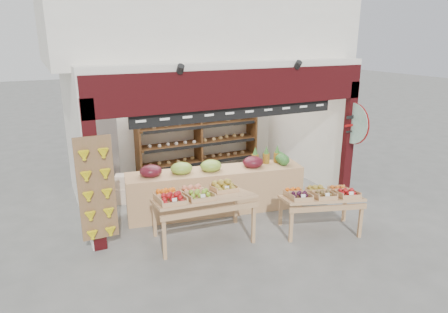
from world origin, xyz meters
TOP-DOWN VIEW (x-y plane):
  - ground at (0.00, 0.00)m, footprint 60.00×60.00m
  - shop_structure at (0.00, 1.61)m, footprint 6.36×5.12m
  - banana_board at (-2.73, -1.17)m, footprint 0.60×0.15m
  - gift_sign at (2.75, -1.15)m, footprint 0.04×0.93m
  - back_shelving at (0.34, 1.93)m, footprint 3.30×0.54m
  - refrigerator at (-2.19, 1.78)m, footprint 0.90×0.90m
  - cardboard_stack at (-1.70, 0.77)m, footprint 1.07×0.77m
  - mid_counter at (-0.28, -0.49)m, footprint 3.74×1.34m
  - display_table_left at (-1.11, -1.49)m, footprint 1.81×1.12m
  - display_table_right at (1.12, -2.18)m, footprint 1.61×1.20m
  - watermelon_pile at (1.55, -0.38)m, footprint 0.81×0.75m

SIDE VIEW (x-z plane):
  - ground at x=0.00m, z-range 0.00..0.00m
  - watermelon_pile at x=1.55m, z-range -0.08..0.49m
  - cardboard_stack at x=-1.70m, z-range -0.09..0.56m
  - mid_counter at x=-0.28m, z-range -0.07..1.07m
  - display_table_right at x=1.12m, z-range 0.26..1.19m
  - display_table_left at x=-1.11m, z-range 0.31..1.40m
  - refrigerator at x=-2.19m, z-range 0.00..1.99m
  - banana_board at x=-2.73m, z-range 0.22..2.02m
  - back_shelving at x=0.34m, z-range 0.22..2.24m
  - gift_sign at x=2.75m, z-range 1.29..2.21m
  - shop_structure at x=0.00m, z-range 1.22..6.62m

